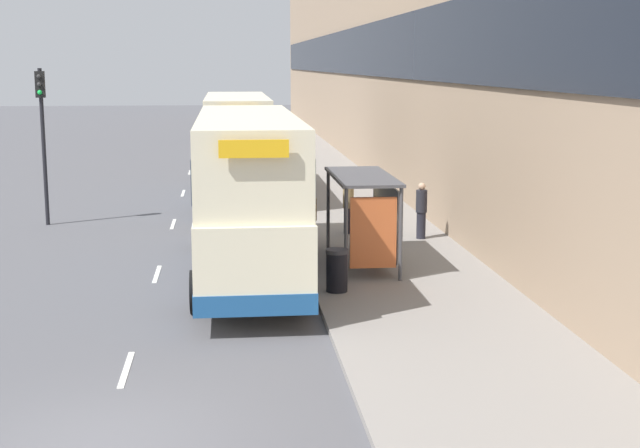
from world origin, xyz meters
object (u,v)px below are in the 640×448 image
object	(u,v)px
car_1	(233,142)
pedestrian_1	(311,218)
bus_shelter	(370,204)
pedestrian_2	(421,210)
car_0	(226,129)
car_3	(241,123)
double_decker_bus_near	(248,192)
traffic_light_far_kerb	(42,121)
litter_bin	(337,270)
double_decker_bus_ahead	(237,145)
car_2	(236,117)
pedestrian_at_shelter	(348,206)

from	to	relation	value
car_1	pedestrian_1	bearing A→B (deg)	-85.78
bus_shelter	pedestrian_2	distance (m)	4.44
car_0	pedestrian_1	size ratio (longest dim) A/B	2.63
car_3	car_0	bearing A→B (deg)	-99.64
pedestrian_1	pedestrian_2	bearing A→B (deg)	14.45
double_decker_bus_near	traffic_light_far_kerb	size ratio (longest dim) A/B	2.06
car_3	pedestrian_1	size ratio (longest dim) A/B	2.66
double_decker_bus_near	litter_bin	xyz separation A→B (m)	(2.08, -2.38, -1.62)
pedestrian_2	litter_bin	size ratio (longest dim) A/B	1.70
double_decker_bus_ahead	car_3	bearing A→B (deg)	88.77
car_2	pedestrian_1	world-z (taller)	pedestrian_1
litter_bin	car_0	bearing A→B (deg)	93.38
double_decker_bus_ahead	car_0	distance (m)	28.19
pedestrian_at_shelter	car_3	bearing A→B (deg)	93.51
car_1	pedestrian_2	xyz separation A→B (m)	(5.69, -27.60, 0.20)
double_decker_bus_near	litter_bin	distance (m)	3.55
double_decker_bus_ahead	car_2	distance (m)	44.28
bus_shelter	car_1	bearing A→B (deg)	96.27
double_decker_bus_near	car_1	distance (m)	31.58
car_1	car_2	world-z (taller)	car_1
pedestrian_at_shelter	pedestrian_2	world-z (taller)	pedestrian_at_shelter
double_decker_bus_ahead	litter_bin	bearing A→B (deg)	-82.41
bus_shelter	litter_bin	distance (m)	3.10
double_decker_bus_ahead	car_3	world-z (taller)	double_decker_bus_ahead
bus_shelter	pedestrian_at_shelter	distance (m)	4.88
bus_shelter	pedestrian_at_shelter	size ratio (longest dim) A/B	2.34
double_decker_bus_near	car_0	size ratio (longest dim) A/B	2.49
litter_bin	pedestrian_1	bearing A→B (deg)	91.21
car_0	car_1	xyz separation A→B (m)	(0.41, -10.54, -0.04)
bus_shelter	double_decker_bus_near	bearing A→B (deg)	-176.38
car_0	pedestrian_1	xyz separation A→B (m)	(2.51, -39.06, 0.13)
car_0	car_3	xyz separation A→B (m)	(1.21, 7.12, -0.02)
car_2	car_3	bearing A→B (deg)	-87.85
bus_shelter	pedestrian_2	world-z (taller)	bus_shelter
double_decker_bus_ahead	car_1	distance (m)	17.68
traffic_light_far_kerb	pedestrian_1	bearing A→B (deg)	-31.66
traffic_light_far_kerb	car_0	bearing A→B (deg)	79.35
car_2	pedestrian_2	bearing A→B (deg)	-84.49
double_decker_bus_near	car_2	size ratio (longest dim) A/B	2.73
car_2	traffic_light_far_kerb	distance (m)	50.31
pedestrian_2	traffic_light_far_kerb	size ratio (longest dim) A/B	0.33
car_0	pedestrian_2	bearing A→B (deg)	-80.91
pedestrian_at_shelter	traffic_light_far_kerb	distance (m)	11.11
double_decker_bus_ahead	traffic_light_far_kerb	size ratio (longest dim) A/B	2.02
double_decker_bus_near	pedestrian_1	bearing A→B (deg)	57.02
car_0	pedestrian_at_shelter	world-z (taller)	pedestrian_at_shelter
car_1	litter_bin	size ratio (longest dim) A/B	4.13
car_2	pedestrian_2	world-z (taller)	pedestrian_2
traffic_light_far_kerb	bus_shelter	bearing A→B (deg)	-39.09
traffic_light_far_kerb	car_2	bearing A→B (deg)	81.77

